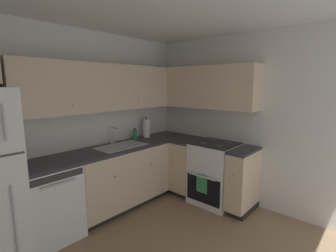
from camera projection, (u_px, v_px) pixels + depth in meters
name	position (u px, v px, depth m)	size (l,w,h in m)	color
wall_back	(77.00, 124.00, 3.31)	(3.64, 0.05, 2.49)	silver
wall_right	(250.00, 121.00, 3.56)	(0.05, 3.32, 2.49)	silver
dishwasher	(49.00, 202.00, 2.81)	(0.60, 0.63, 0.87)	white
lower_cabinets_back	(121.00, 177.00, 3.57)	(1.44, 0.62, 0.87)	beige
countertop_back	(120.00, 147.00, 3.49)	(2.64, 0.60, 0.04)	#2D2D33
lower_cabinets_right	(210.00, 173.00, 3.74)	(0.62, 1.23, 0.87)	beige
countertop_right	(211.00, 144.00, 3.67)	(0.60, 1.23, 0.03)	#2D2D33
oven_range	(215.00, 173.00, 3.70)	(0.68, 0.62, 1.05)	white
upper_cabinets_back	(102.00, 88.00, 3.33)	(2.32, 0.34, 0.63)	beige
upper_cabinets_right	(202.00, 87.00, 3.82)	(0.32, 1.78, 0.63)	beige
sink	(122.00, 149.00, 3.49)	(0.70, 0.40, 0.10)	#B7B7BC
faucet	(113.00, 134.00, 3.59)	(0.07, 0.16, 0.26)	silver
soap_bottle	(135.00, 135.00, 3.92)	(0.07, 0.07, 0.18)	#338C4C
paper_towel_roll	(146.00, 128.00, 4.07)	(0.11, 0.11, 0.36)	white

